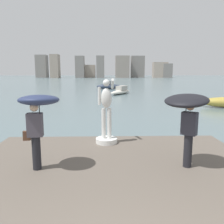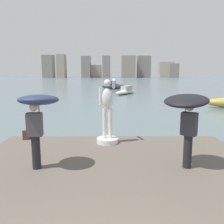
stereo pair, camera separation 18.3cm
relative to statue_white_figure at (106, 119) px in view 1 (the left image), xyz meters
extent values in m
plane|color=slate|center=(0.19, 33.36, -1.25)|extent=(400.00, 400.00, 0.00)
cylinder|color=white|center=(0.00, -0.01, -0.76)|extent=(0.76, 0.76, 0.17)
cylinder|color=white|center=(-0.10, -0.01, -0.14)|extent=(0.15, 0.15, 1.09)
cylinder|color=white|center=(0.10, -0.01, -0.14)|extent=(0.15, 0.15, 1.09)
ellipsoid|color=white|center=(0.00, -0.01, 0.75)|extent=(0.38, 0.26, 0.70)
sphere|color=white|center=(0.00, -0.01, 1.28)|extent=(0.24, 0.24, 0.24)
cylinder|color=white|center=(-0.24, -0.01, 0.83)|extent=(0.10, 0.10, 0.62)
cylinder|color=white|center=(0.22, 0.26, 1.24)|extent=(0.10, 0.59, 0.40)
cylinder|color=black|center=(-1.81, -2.27, -0.41)|extent=(0.22, 0.22, 0.88)
cube|color=#47424C|center=(-1.81, -2.27, 0.33)|extent=(0.40, 0.27, 0.60)
sphere|color=beige|center=(-1.81, -2.27, 0.78)|extent=(0.21, 0.21, 0.21)
cylinder|color=#262626|center=(-1.70, -2.22, 0.63)|extent=(0.02, 0.02, 0.51)
ellipsoid|color=navy|center=(-1.70, -2.22, 0.96)|extent=(1.11, 1.12, 0.34)
cube|color=#513323|center=(-2.03, -2.28, 0.05)|extent=(0.19, 0.12, 0.24)
cylinder|color=black|center=(2.14, -2.22, -0.41)|extent=(0.22, 0.22, 0.88)
cube|color=#2D2D38|center=(2.14, -2.22, 0.33)|extent=(0.45, 0.42, 0.60)
sphere|color=#A87A5B|center=(2.14, -2.22, 0.78)|extent=(0.21, 0.21, 0.21)
cylinder|color=#262626|center=(2.07, -2.11, 0.62)|extent=(0.02, 0.02, 0.47)
ellipsoid|color=black|center=(2.07, -2.11, 0.92)|extent=(1.60, 1.60, 0.43)
ellipsoid|color=#2D384C|center=(0.49, 33.18, -0.81)|extent=(4.31, 1.70, 0.89)
cube|color=#4C4C51|center=(0.18, 33.17, -0.13)|extent=(1.34, 1.17, 0.56)
ellipsoid|color=silver|center=(1.97, 23.42, -0.96)|extent=(3.47, 5.08, 0.58)
cube|color=#B2ADA3|center=(2.16, 23.76, -0.44)|extent=(1.72, 2.18, 0.56)
cube|color=gray|center=(-36.10, 128.01, 5.02)|extent=(5.94, 6.55, 12.53)
cube|color=gray|center=(-27.08, 120.45, 4.91)|extent=(4.32, 6.79, 12.31)
cube|color=gray|center=(-14.13, 123.26, 4.61)|extent=(4.80, 5.29, 11.73)
cube|color=gray|center=(-10.76, 127.35, 2.26)|extent=(9.54, 7.38, 7.01)
cube|color=gray|center=(-2.87, 122.82, 4.61)|extent=(4.18, 7.93, 11.71)
cube|color=gray|center=(9.11, 122.43, 4.62)|extent=(7.40, 6.79, 11.74)
cube|color=gray|center=(18.10, 127.23, 4.76)|extent=(7.41, 6.06, 12.02)
cube|color=#A89989|center=(29.96, 122.10, 2.96)|extent=(7.91, 4.53, 8.42)
cube|color=gray|center=(33.68, 123.11, 2.56)|extent=(5.07, 7.60, 7.63)
camera|label=1|loc=(-0.02, -8.10, 1.64)|focal=37.60mm
camera|label=2|loc=(0.16, -8.10, 1.64)|focal=37.60mm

